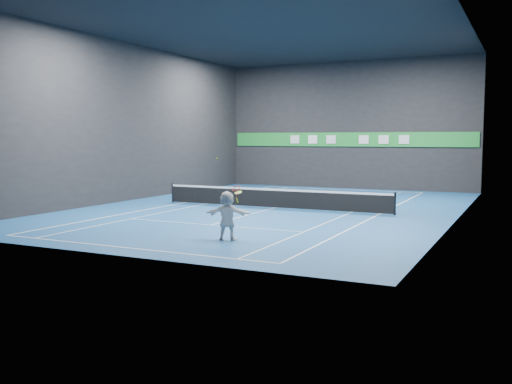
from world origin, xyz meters
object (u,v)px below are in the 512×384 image
at_px(tennis_net, 274,198).
at_px(tennis_racket, 237,191).
at_px(tennis_ball, 217,158).
at_px(player, 227,215).

distance_m(tennis_net, tennis_racket, 9.56).
bearing_deg(tennis_racket, tennis_ball, -179.91).
relative_size(player, tennis_ball, 27.08).
bearing_deg(tennis_ball, tennis_net, 101.53).
xyz_separation_m(tennis_ball, tennis_racket, (0.77, 0.00, -1.11)).
bearing_deg(tennis_racket, tennis_net, 106.11).
xyz_separation_m(tennis_net, tennis_racket, (2.63, -9.11, 1.22)).
relative_size(tennis_net, tennis_racket, 19.26).
xyz_separation_m(player, tennis_ball, (-0.43, 0.05, 2.00)).
xyz_separation_m(tennis_ball, tennis_net, (-1.86, 9.11, -2.33)).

